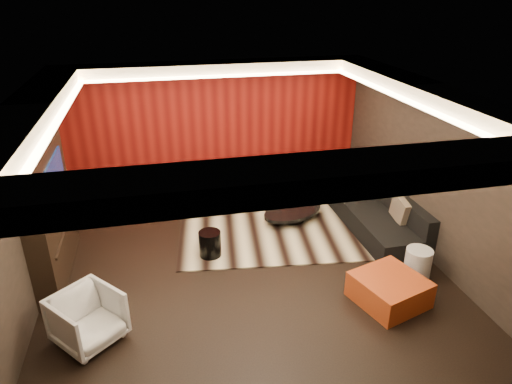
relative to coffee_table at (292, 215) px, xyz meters
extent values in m
cube|color=black|center=(-1.20, -1.40, -0.13)|extent=(6.00, 6.00, 0.02)
cube|color=silver|center=(-1.20, -1.40, 2.69)|extent=(6.00, 6.00, 0.02)
cube|color=black|center=(-1.20, 1.61, 1.28)|extent=(6.00, 0.02, 2.80)
cube|color=black|center=(-4.21, -1.40, 1.28)|extent=(0.02, 6.00, 2.80)
cube|color=black|center=(1.81, -1.40, 1.28)|extent=(0.02, 6.00, 2.80)
cube|color=#6B0C0A|center=(-1.20, 1.57, 1.28)|extent=(5.98, 0.05, 2.78)
cube|color=silver|center=(-1.20, 1.30, 2.57)|extent=(6.00, 0.60, 0.22)
cube|color=silver|center=(-1.20, -4.10, 2.57)|extent=(6.00, 0.60, 0.22)
cube|color=silver|center=(-3.90, -1.40, 2.57)|extent=(0.60, 4.80, 0.22)
cube|color=silver|center=(1.50, -1.40, 2.57)|extent=(0.60, 4.80, 0.22)
cube|color=#FFD899|center=(-1.20, 0.96, 2.48)|extent=(4.80, 0.08, 0.04)
cube|color=#FFD899|center=(-1.20, -3.76, 2.48)|extent=(4.80, 0.08, 0.04)
cube|color=#FFD899|center=(-3.56, -1.40, 2.48)|extent=(0.08, 4.80, 0.04)
cube|color=#FFD899|center=(1.16, -1.40, 2.48)|extent=(0.08, 4.80, 0.04)
cube|color=black|center=(-4.05, -0.80, 0.98)|extent=(0.30, 2.00, 2.20)
cube|color=black|center=(-3.89, -0.80, 1.33)|extent=(0.04, 1.30, 0.80)
cube|color=black|center=(-3.89, -0.80, 0.58)|extent=(0.04, 1.60, 0.04)
cube|color=beige|center=(-0.12, -0.01, -0.11)|extent=(4.35, 3.48, 0.02)
cylinder|color=black|center=(0.00, 0.00, 0.00)|extent=(1.56, 1.56, 0.20)
cylinder|color=black|center=(-1.69, -0.88, 0.11)|extent=(0.44, 0.44, 0.43)
ellipsoid|color=#BDB292|center=(-1.87, 0.92, 0.08)|extent=(0.79, 0.79, 0.36)
cylinder|color=silver|center=(1.30, -2.20, 0.13)|extent=(0.47, 0.47, 0.50)
cube|color=#9E2214|center=(0.62, -2.63, 0.07)|extent=(1.09, 1.09, 0.39)
imported|color=silver|center=(-3.43, -2.50, 0.22)|extent=(1.04, 1.05, 0.68)
cube|color=black|center=(0.05, 1.15, 0.08)|extent=(3.50, 0.90, 0.40)
cube|color=black|center=(0.05, 1.50, 0.45)|extent=(3.50, 0.20, 0.35)
cube|color=black|center=(1.35, -0.60, 0.08)|extent=(0.90, 2.60, 0.40)
cube|color=black|center=(1.70, -0.60, 0.45)|extent=(0.20, 2.60, 0.35)
cube|color=black|center=(-1.75, 1.15, 0.18)|extent=(0.20, 0.90, 0.60)
cube|color=beige|center=(-1.47, 1.28, 0.50)|extent=(0.42, 0.20, 0.44)
cube|color=beige|center=(1.55, -1.13, 0.50)|extent=(0.12, 0.50, 0.50)
cube|color=beige|center=(1.43, 0.02, 0.50)|extent=(0.12, 0.50, 0.50)
cube|color=beige|center=(-0.10, 1.29, 0.50)|extent=(0.42, 0.20, 0.44)
cube|color=beige|center=(1.04, 0.97, 0.50)|extent=(0.42, 0.20, 0.44)
camera|label=1|loc=(-2.40, -7.34, 4.01)|focal=32.00mm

